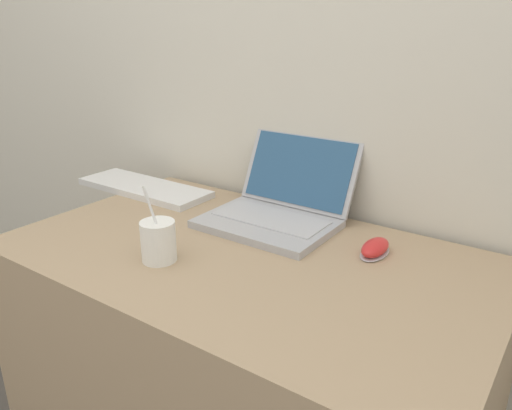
{
  "coord_description": "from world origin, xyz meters",
  "views": [
    {
      "loc": [
        0.63,
        -0.51,
        1.26
      ],
      "look_at": [
        -0.04,
        0.44,
        0.84
      ],
      "focal_mm": 35.0,
      "sensor_mm": 36.0,
      "label": 1
    }
  ],
  "objects_px": {
    "laptop": "(279,205)",
    "external_keyboard": "(144,188)",
    "computer_mouse": "(375,248)",
    "drink_cup": "(158,240)"
  },
  "relations": [
    {
      "from": "external_keyboard",
      "to": "computer_mouse",
      "type": "bearing_deg",
      "value": -1.15
    },
    {
      "from": "laptop",
      "to": "external_keyboard",
      "type": "relative_size",
      "value": 0.74
    },
    {
      "from": "laptop",
      "to": "external_keyboard",
      "type": "distance_m",
      "value": 0.49
    },
    {
      "from": "drink_cup",
      "to": "external_keyboard",
      "type": "distance_m",
      "value": 0.51
    },
    {
      "from": "computer_mouse",
      "to": "external_keyboard",
      "type": "relative_size",
      "value": 0.24
    },
    {
      "from": "drink_cup",
      "to": "external_keyboard",
      "type": "xyz_separation_m",
      "value": [
        -0.4,
        0.32,
        -0.04
      ]
    },
    {
      "from": "laptop",
      "to": "computer_mouse",
      "type": "bearing_deg",
      "value": -8.61
    },
    {
      "from": "laptop",
      "to": "external_keyboard",
      "type": "height_order",
      "value": "laptop"
    },
    {
      "from": "laptop",
      "to": "drink_cup",
      "type": "relative_size",
      "value": 1.89
    },
    {
      "from": "computer_mouse",
      "to": "laptop",
      "type": "bearing_deg",
      "value": 171.39
    }
  ]
}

